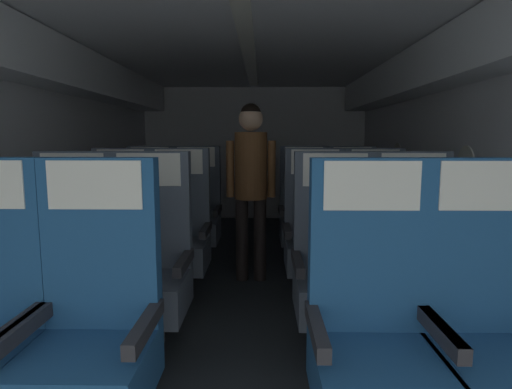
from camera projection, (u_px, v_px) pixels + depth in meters
ground at (247, 296)px, 3.43m from camera, size 3.68×7.07×0.02m
fuselage_shell at (247, 106)px, 3.49m from camera, size 3.56×6.72×2.10m
seat_a_left_aisle at (93, 330)px, 1.71m from camera, size 0.51×0.50×1.18m
seat_a_right_aisle at (489, 334)px, 1.68m from camera, size 0.51×0.50×1.18m
seat_a_right_window at (372, 333)px, 1.68m from camera, size 0.51×0.50×1.18m
seat_b_left_window at (71, 266)px, 2.57m from camera, size 0.51×0.50×1.18m
seat_b_left_aisle at (148, 267)px, 2.56m from camera, size 0.51×0.50×1.18m
seat_b_right_aisle at (413, 267)px, 2.56m from camera, size 0.51×0.50×1.18m
seat_b_right_window at (335, 267)px, 2.54m from camera, size 0.51×0.50×1.18m
seat_c_left_window at (120, 233)px, 3.46m from camera, size 0.51×0.50×1.18m
seat_c_left_aisle at (178, 234)px, 3.43m from camera, size 0.51×0.50×1.18m
seat_c_right_aisle at (375, 234)px, 3.42m from camera, size 0.51×0.50×1.18m
seat_c_right_window at (315, 234)px, 3.42m from camera, size 0.51×0.50×1.18m
seat_d_left_window at (150, 214)px, 4.34m from camera, size 0.51×0.50×1.18m
seat_d_left_aisle at (196, 214)px, 4.33m from camera, size 0.51×0.50×1.18m
seat_d_right_aisle at (352, 215)px, 4.30m from camera, size 0.51×0.50×1.18m
seat_d_right_window at (304, 214)px, 4.31m from camera, size 0.51×0.50×1.18m
flight_attendant at (251, 174)px, 3.67m from camera, size 0.43×0.28×1.55m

